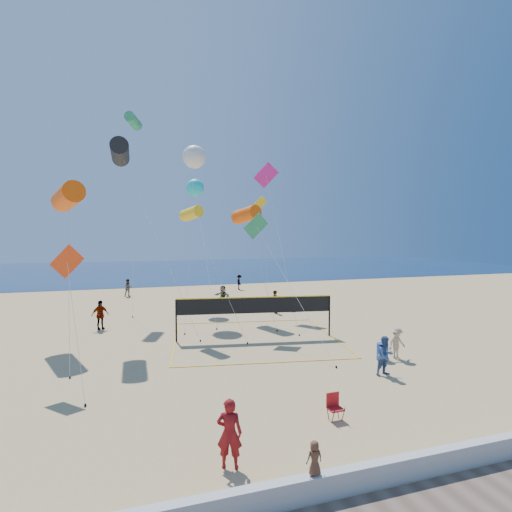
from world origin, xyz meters
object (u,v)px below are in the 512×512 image
object	(u,v)px
woman	(229,433)
trash_barrel	(382,352)
volleyball_net	(255,310)
camp_chair	(334,405)

from	to	relation	value
woman	trash_barrel	bearing A→B (deg)	-123.30
woman	trash_barrel	xyz separation A→B (m)	(9.37, 6.50, -0.52)
trash_barrel	volleyball_net	distance (m)	7.57
volleyball_net	trash_barrel	bearing A→B (deg)	-41.29
woman	trash_barrel	distance (m)	11.41
woman	camp_chair	bearing A→B (deg)	-136.13
woman	volleyball_net	bearing A→B (deg)	-88.80
camp_chair	trash_barrel	world-z (taller)	camp_chair
camp_chair	volleyball_net	distance (m)	10.76
woman	camp_chair	xyz separation A→B (m)	(3.99, 1.61, -0.44)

